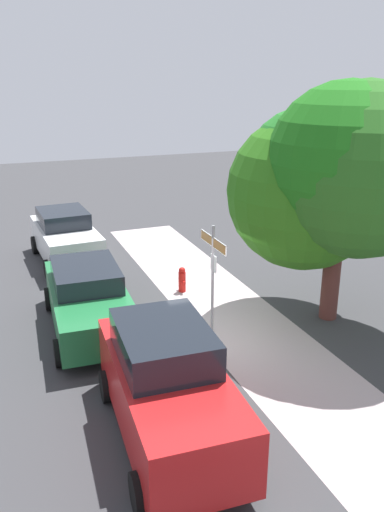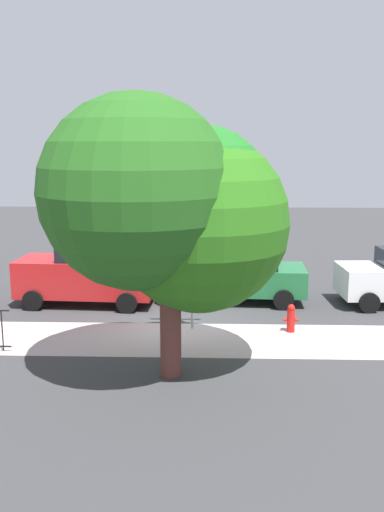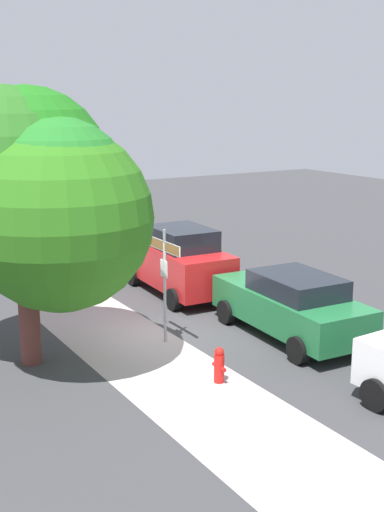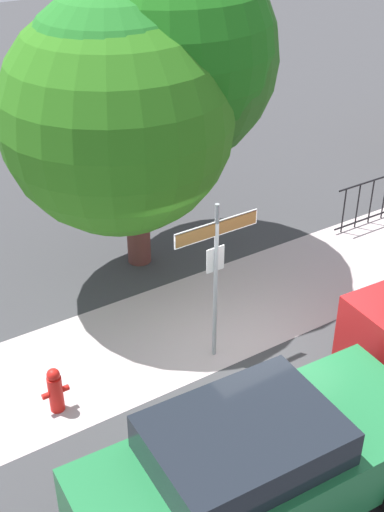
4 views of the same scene
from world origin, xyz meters
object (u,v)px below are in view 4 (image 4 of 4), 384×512
(street_sign, at_px, (216,256))
(car_green, at_px, (257,466))
(shade_tree, at_px, (144,76))
(fire_hydrant, at_px, (55,390))

(street_sign, bearing_deg, car_green, -114.81)
(car_green, bearing_deg, shade_tree, 75.78)
(car_green, height_order, fire_hydrant, car_green)
(car_green, distance_m, fire_hydrant, 3.39)
(street_sign, height_order, shade_tree, shade_tree)
(shade_tree, relative_size, fire_hydrant, 7.89)
(street_sign, distance_m, car_green, 3.32)
(street_sign, relative_size, car_green, 0.60)
(shade_tree, distance_m, car_green, 6.75)
(shade_tree, height_order, fire_hydrant, shade_tree)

